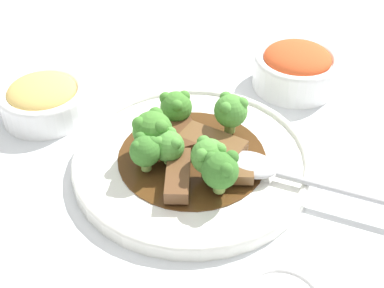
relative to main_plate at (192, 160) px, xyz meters
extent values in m
plane|color=silver|center=(0.00, 0.00, -0.01)|extent=(4.00, 4.00, 0.00)
cylinder|color=white|center=(0.00, 0.00, 0.00)|extent=(0.27, 0.27, 0.01)
torus|color=white|center=(0.00, 0.00, 0.00)|extent=(0.27, 0.27, 0.01)
cylinder|color=#4C2D14|center=(0.00, 0.00, 0.00)|extent=(0.17, 0.17, 0.00)
cube|color=brown|center=(-0.05, -0.02, 0.01)|extent=(0.05, 0.06, 0.01)
cube|color=#56331E|center=(0.03, 0.00, 0.02)|extent=(0.06, 0.04, 0.01)
cube|color=brown|center=(-0.03, 0.03, 0.02)|extent=(0.08, 0.06, 0.01)
cube|color=brown|center=(0.00, -0.03, 0.02)|extent=(0.08, 0.07, 0.01)
cylinder|color=#7FA84C|center=(0.00, 0.06, 0.02)|extent=(0.01, 0.01, 0.01)
sphere|color=#387028|center=(0.00, 0.06, 0.03)|extent=(0.03, 0.03, 0.03)
sphere|color=#387028|center=(0.01, 0.06, 0.04)|extent=(0.01, 0.01, 0.01)
sphere|color=#387028|center=(0.00, 0.06, 0.04)|extent=(0.01, 0.01, 0.01)
sphere|color=#387028|center=(0.00, 0.05, 0.04)|extent=(0.01, 0.01, 0.01)
cylinder|color=#7FA84C|center=(0.06, -0.01, 0.01)|extent=(0.01, 0.01, 0.01)
sphere|color=#427F2D|center=(0.06, -0.01, 0.03)|extent=(0.04, 0.04, 0.04)
sphere|color=#427F2D|center=(0.07, 0.00, 0.04)|extent=(0.01, 0.01, 0.01)
sphere|color=#427F2D|center=(0.05, -0.01, 0.04)|extent=(0.01, 0.01, 0.01)
sphere|color=#427F2D|center=(0.06, -0.02, 0.04)|extent=(0.01, 0.01, 0.01)
cylinder|color=#7FA84C|center=(0.03, 0.04, 0.01)|extent=(0.01, 0.01, 0.01)
sphere|color=#427F2D|center=(0.03, 0.04, 0.04)|extent=(0.04, 0.04, 0.04)
sphere|color=#427F2D|center=(0.03, 0.05, 0.05)|extent=(0.02, 0.02, 0.02)
sphere|color=#427F2D|center=(0.01, 0.03, 0.05)|extent=(0.02, 0.02, 0.02)
sphere|color=#427F2D|center=(0.04, 0.03, 0.05)|extent=(0.02, 0.02, 0.02)
cylinder|color=#7FA84C|center=(-0.04, 0.00, 0.02)|extent=(0.01, 0.01, 0.01)
sphere|color=#4C8E38|center=(-0.04, 0.00, 0.04)|extent=(0.04, 0.04, 0.04)
sphere|color=#4C8E38|center=(-0.05, 0.01, 0.05)|extent=(0.01, 0.01, 0.01)
sphere|color=#4C8E38|center=(-0.05, -0.01, 0.05)|extent=(0.01, 0.01, 0.01)
sphere|color=#4C8E38|center=(-0.03, 0.00, 0.05)|extent=(0.01, 0.01, 0.01)
cylinder|color=#8EB756|center=(-0.06, 0.00, 0.02)|extent=(0.01, 0.01, 0.01)
sphere|color=#387028|center=(-0.06, 0.00, 0.04)|extent=(0.04, 0.04, 0.04)
sphere|color=#387028|center=(-0.08, 0.00, 0.05)|extent=(0.01, 0.01, 0.01)
sphere|color=#387028|center=(-0.06, -0.01, 0.05)|extent=(0.01, 0.01, 0.01)
sphere|color=#387028|center=(-0.06, 0.01, 0.05)|extent=(0.01, 0.01, 0.01)
cylinder|color=#7FA84C|center=(0.00, 0.03, 0.01)|extent=(0.01, 0.01, 0.01)
sphere|color=#4C8E38|center=(0.00, 0.03, 0.03)|extent=(0.04, 0.04, 0.04)
sphere|color=#4C8E38|center=(-0.01, 0.02, 0.04)|extent=(0.01, 0.01, 0.01)
sphere|color=#4C8E38|center=(0.01, 0.02, 0.04)|extent=(0.01, 0.01, 0.01)
sphere|color=#4C8E38|center=(0.00, 0.04, 0.04)|extent=(0.01, 0.01, 0.01)
cylinder|color=#7FA84C|center=(0.02, -0.06, 0.02)|extent=(0.01, 0.01, 0.02)
sphere|color=#4C8E38|center=(0.02, -0.06, 0.04)|extent=(0.04, 0.04, 0.04)
sphere|color=#4C8E38|center=(0.01, -0.07, 0.05)|extent=(0.01, 0.01, 0.01)
sphere|color=#4C8E38|center=(0.03, -0.06, 0.05)|extent=(0.01, 0.01, 0.01)
sphere|color=#4C8E38|center=(0.01, -0.05, 0.05)|extent=(0.01, 0.01, 0.01)
ellipsoid|color=#B7B7BC|center=(-0.05, -0.05, 0.02)|extent=(0.07, 0.07, 0.01)
cylinder|color=#B7B7BC|center=(-0.13, -0.11, 0.01)|extent=(0.11, 0.10, 0.01)
cylinder|color=white|center=(0.09, -0.20, -0.01)|extent=(0.06, 0.06, 0.01)
cylinder|color=white|center=(0.09, -0.20, 0.01)|extent=(0.12, 0.12, 0.04)
torus|color=white|center=(0.09, -0.20, 0.03)|extent=(0.12, 0.12, 0.01)
ellipsoid|color=#D14C23|center=(0.09, -0.20, 0.03)|extent=(0.09, 0.09, 0.03)
cylinder|color=white|center=(0.17, 0.12, -0.01)|extent=(0.06, 0.06, 0.01)
cylinder|color=white|center=(0.17, 0.12, 0.01)|extent=(0.11, 0.11, 0.03)
torus|color=white|center=(0.17, 0.12, 0.02)|extent=(0.11, 0.11, 0.01)
ellipsoid|color=tan|center=(0.17, 0.12, 0.03)|extent=(0.09, 0.09, 0.02)
camera|label=1|loc=(-0.41, 0.20, 0.41)|focal=50.00mm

